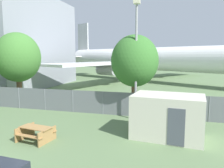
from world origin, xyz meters
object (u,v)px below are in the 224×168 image
Objects in this scene: airplane at (147,59)px; picnic_bench_near_cabin at (36,132)px; tree_left_of_cabin at (135,61)px; portable_cabin at (168,116)px; tree_near_hangar at (18,58)px.

picnic_bench_near_cabin is (-2.71, -29.17, -3.47)m from airplane.
tree_left_of_cabin is (1.51, -22.74, 0.18)m from airplane.
picnic_bench_near_cabin is 8.51m from tree_left_of_cabin.
airplane is 22.94× the size of picnic_bench_near_cabin.
airplane reaches higher than tree_left_of_cabin.
portable_cabin is 5.59m from tree_left_of_cabin.
tree_near_hangar reaches higher than tree_left_of_cabin.
tree_near_hangar is at bearing 163.28° from portable_cabin.
tree_left_of_cabin is (-2.55, 4.02, 2.93)m from portable_cabin.
airplane reaches higher than portable_cabin.
tree_left_of_cabin reaches higher than portable_cabin.
tree_near_hangar is (-14.37, 6.04, 3.16)m from portable_cabin.
portable_cabin is (4.06, -26.76, -2.75)m from airplane.
portable_cabin is 0.59× the size of tree_near_hangar.
airplane is at bearing 84.69° from picnic_bench_near_cabin.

